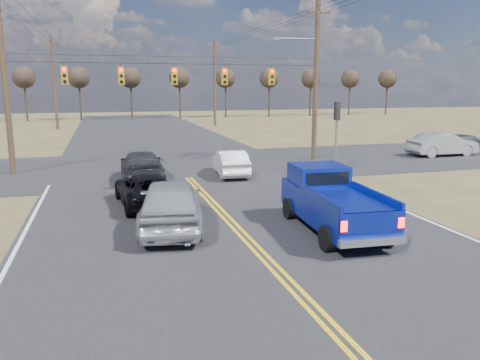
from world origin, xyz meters
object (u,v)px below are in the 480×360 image
object	(u,v)px
dgrey_car_queue	(142,166)
cross_car_east_near	(443,144)
black_suv	(147,189)
cross_car_east_far	(466,143)
white_car_queue	(230,163)
pickup_truck	(332,201)
silver_suv	(171,203)

from	to	relation	value
dgrey_car_queue	cross_car_east_near	size ratio (longest dim) A/B	1.05
black_suv	cross_car_east_far	size ratio (longest dim) A/B	1.08
black_suv	cross_car_east_far	bearing A→B (deg)	-163.46
cross_car_east_near	white_car_queue	bearing A→B (deg)	99.46
pickup_truck	white_car_queue	xyz separation A→B (m)	(-0.67, 10.37, -0.29)
cross_car_east_near	silver_suv	bearing A→B (deg)	119.01
black_suv	cross_car_east_near	xyz separation A→B (m)	(20.82, 8.09, 0.15)
silver_suv	white_car_queue	world-z (taller)	silver_suv
silver_suv	cross_car_east_far	distance (m)	26.79
white_car_queue	cross_car_east_near	bearing A→B (deg)	-164.52
white_car_queue	silver_suv	bearing A→B (deg)	68.51
dgrey_car_queue	cross_car_east_near	world-z (taller)	cross_car_east_near
cross_car_east_near	black_suv	bearing A→B (deg)	110.63
black_suv	white_car_queue	size ratio (longest dim) A/B	1.12
black_suv	cross_car_east_near	distance (m)	22.34
cross_car_east_near	pickup_truck	bearing A→B (deg)	130.31
white_car_queue	pickup_truck	bearing A→B (deg)	99.12
pickup_truck	cross_car_east_near	xyz separation A→B (m)	(15.22, 13.19, -0.18)
pickup_truck	white_car_queue	size ratio (longest dim) A/B	1.32
cross_car_east_far	pickup_truck	bearing A→B (deg)	124.02
black_suv	dgrey_car_queue	bearing A→B (deg)	-97.53
silver_suv	dgrey_car_queue	world-z (taller)	silver_suv
pickup_truck	cross_car_east_far	size ratio (longest dim) A/B	1.27
black_suv	silver_suv	bearing A→B (deg)	93.25
dgrey_car_queue	cross_car_east_far	world-z (taller)	dgrey_car_queue
silver_suv	white_car_queue	xyz separation A→B (m)	(4.43, 8.73, -0.19)
pickup_truck	silver_suv	world-z (taller)	pickup_truck
silver_suv	cross_car_east_near	bearing A→B (deg)	-140.89
silver_suv	black_suv	world-z (taller)	silver_suv
white_car_queue	cross_car_east_far	xyz separation A→B (m)	(19.06, 4.14, -0.06)
pickup_truck	silver_suv	distance (m)	5.36
silver_suv	cross_car_east_far	size ratio (longest dim) A/B	1.19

